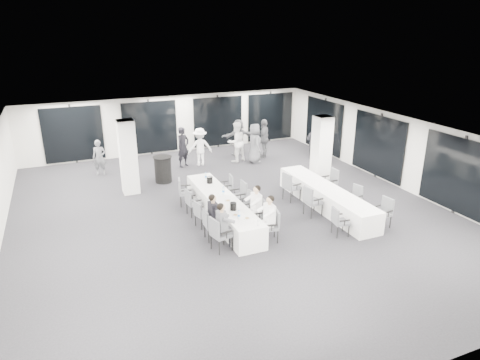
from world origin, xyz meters
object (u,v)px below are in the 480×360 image
object	(u,v)px
standing_guest_b	(236,139)
standing_guest_g	(99,155)
standing_guest_d	(264,136)
chair_side_right_near	(384,211)
chair_side_left_mid	(311,200)
standing_guest_a	(183,144)
chair_main_right_far	(228,185)
standing_guest_f	(238,135)
chair_main_left_far	(184,190)
chair_main_right_second	(259,212)
chair_main_right_near	(273,224)
chair_side_right_mid	(355,196)
chair_main_left_near	(219,232)
banquet_table_main	(222,208)
chair_main_left_fourth	(192,201)
standing_guest_c	(200,144)
ice_bucket_near	(233,206)
cocktail_table	(163,169)
standing_guest_e	(255,141)
chair_side_right_far	(331,180)
chair_main_right_mid	(248,203)
chair_main_right_fourth	(240,194)
chair_main_left_mid	(201,213)
ice_bucket_far	(210,180)
chair_side_left_far	(290,185)
banquet_table_side	(326,197)
chair_main_left_second	(210,223)

from	to	relation	value
standing_guest_b	standing_guest_g	distance (m)	6.06
standing_guest_d	chair_side_right_near	bearing A→B (deg)	43.01
chair_side_left_mid	standing_guest_g	bearing A→B (deg)	-144.13
standing_guest_a	chair_main_right_far	bearing A→B (deg)	-113.34
standing_guest_f	chair_main_right_far	bearing A→B (deg)	62.45
chair_main_left_far	chair_main_right_second	size ratio (longest dim) A/B	1.04
chair_side_right_near	chair_main_right_second	bearing A→B (deg)	61.56
chair_main_right_near	chair_side_right_mid	bearing A→B (deg)	-62.36
chair_main_left_near	chair_side_left_mid	size ratio (longest dim) A/B	1.00
banquet_table_main	standing_guest_b	bearing A→B (deg)	63.29
chair_main_left_fourth	standing_guest_c	xyz separation A→B (m)	(1.96, 5.14, 0.44)
chair_main_right_second	ice_bucket_near	size ratio (longest dim) A/B	4.08
chair_main_left_far	chair_side_right_mid	size ratio (longest dim) A/B	1.12
cocktail_table	standing_guest_c	world-z (taller)	standing_guest_c
chair_main_left_far	chair_main_left_near	bearing A→B (deg)	13.23
chair_main_right_second	chair_side_right_mid	distance (m)	3.64
standing_guest_e	standing_guest_g	bearing A→B (deg)	87.40
chair_main_right_far	chair_side_right_far	world-z (taller)	chair_side_right_far
chair_main_right_mid	ice_bucket_near	distance (m)	1.23
chair_main_left_fourth	standing_guest_f	size ratio (longest dim) A/B	0.46
chair_main_right_fourth	chair_main_right_far	bearing A→B (deg)	-0.14
cocktail_table	chair_main_left_near	bearing A→B (deg)	-88.95
chair_main_left_mid	chair_side_right_mid	size ratio (longest dim) A/B	0.99
chair_main_right_near	standing_guest_e	world-z (taller)	standing_guest_e
cocktail_table	chair_main_left_fourth	distance (m)	3.60
chair_main_right_second	chair_side_right_far	world-z (taller)	chair_side_right_far
chair_side_left_mid	standing_guest_e	world-z (taller)	standing_guest_e
chair_main_right_second	ice_bucket_far	world-z (taller)	ice_bucket_far
chair_main_right_mid	chair_side_right_near	distance (m)	4.31
chair_main_right_second	chair_main_right_far	xyz separation A→B (m)	(-0.01, 2.66, -0.04)
standing_guest_b	chair_side_right_far	bearing A→B (deg)	93.06
standing_guest_e	standing_guest_f	distance (m)	1.44
chair_side_left_mid	chair_side_right_mid	size ratio (longest dim) A/B	1.17
chair_main_right_mid	chair_side_left_far	world-z (taller)	chair_side_left_far
standing_guest_e	ice_bucket_far	xyz separation A→B (m)	(-3.48, -3.75, -0.16)
chair_main_left_far	standing_guest_e	size ratio (longest dim) A/B	0.48
chair_side_right_mid	banquet_table_side	bearing A→B (deg)	42.58
chair_main_left_near	standing_guest_d	size ratio (longest dim) A/B	0.49
chair_main_left_second	chair_main_right_near	size ratio (longest dim) A/B	1.00
chair_main_right_near	chair_side_right_near	xyz separation A→B (m)	(3.65, -0.53, 0.00)
ice_bucket_near	chair_main_left_far	bearing A→B (deg)	106.90
cocktail_table	chair_main_left_fourth	bearing A→B (deg)	-88.07
chair_side_right_mid	ice_bucket_far	xyz separation A→B (m)	(-4.39, 2.53, 0.37)
standing_guest_a	ice_bucket_near	world-z (taller)	standing_guest_a
chair_side_right_mid	standing_guest_b	xyz separation A→B (m)	(-1.64, 6.72, 0.56)
standing_guest_b	standing_guest_d	bearing A→B (deg)	170.50
chair_main_right_mid	banquet_table_side	bearing A→B (deg)	-101.89
chair_main_left_far	chair_main_right_mid	bearing A→B (deg)	55.44
chair_main_left_near	chair_main_right_fourth	bearing A→B (deg)	132.79
chair_main_left_second	standing_guest_d	distance (m)	8.70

